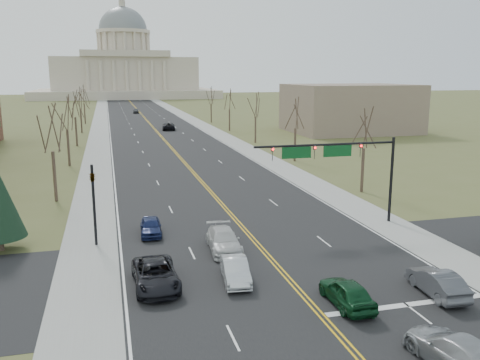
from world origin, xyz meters
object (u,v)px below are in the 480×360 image
car_sb_outer_lead (156,275)px  car_far_nb (169,126)px  signal_mast (337,157)px  car_nb_inner_second (457,352)px  car_far_sb (136,111)px  car_sb_inner_second (224,240)px  car_nb_inner_lead (347,292)px  car_sb_inner_lead (235,270)px  car_sb_outer_second (151,226)px  car_nb_outer_lead (437,282)px  signal_left (93,196)px

car_sb_outer_lead → car_far_nb: size_ratio=0.93×
car_far_nb → signal_mast: bearing=99.2°
car_nb_inner_second → car_far_sb: size_ratio=1.22×
car_sb_inner_second → car_far_nb: bearing=89.5°
car_nb_inner_lead → car_sb_inner_lead: (-5.05, 4.67, -0.05)m
car_sb_inner_lead → car_sb_outer_second: size_ratio=1.06×
car_sb_outer_second → car_far_sb: bearing=90.4°
signal_mast → car_far_sb: signal_mast is taller
car_nb_inner_lead → car_far_nb: size_ratio=0.74×
car_sb_inner_lead → car_far_sb: bearing=95.5°
car_nb_outer_lead → car_far_nb: car_far_nb is taller
signal_left → car_sb_inner_second: bearing=-21.9°
signal_left → car_sb_outer_second: size_ratio=1.51×
car_sb_outer_lead → car_sb_inner_second: size_ratio=1.05×
car_nb_outer_lead → car_sb_inner_lead: bearing=-20.2°
car_sb_outer_lead → car_far_sb: (6.66, 134.67, -0.01)m
signal_left → car_nb_outer_lead: signal_left is taller
car_far_sb → car_sb_inner_lead: bearing=-87.7°
car_nb_inner_second → car_sb_inner_second: bearing=-76.2°
car_sb_outer_second → signal_left: bearing=-157.7°
signal_mast → car_sb_outer_lead: signal_mast is taller
signal_mast → car_sb_inner_lead: size_ratio=2.88×
signal_left → car_nb_inner_second: (15.10, -20.42, -2.93)m
car_nb_inner_second → car_sb_outer_lead: (-11.58, 11.77, -0.02)m
car_nb_outer_lead → car_sb_inner_lead: car_nb_outer_lead is taller
car_sb_outer_lead → car_sb_inner_lead: bearing=-5.6°
signal_mast → car_sb_inner_lead: 14.88m
car_nb_outer_lead → car_nb_inner_second: (-3.77, -6.67, 0.03)m
car_sb_inner_lead → car_sb_outer_lead: bearing=-178.2°
car_nb_outer_lead → car_nb_inner_lead: bearing=3.2°
car_nb_inner_second → car_sb_inner_lead: (-6.85, 11.39, -0.08)m
car_sb_outer_second → signal_mast: bearing=-2.3°
car_sb_outer_lead → car_sb_inner_second: bearing=43.1°
car_nb_inner_lead → car_sb_outer_lead: (-9.79, 5.04, 0.01)m
car_nb_outer_lead → car_sb_inner_second: size_ratio=0.87×
signal_left → car_sb_outer_second: (4.09, 1.42, -3.03)m
car_nb_outer_lead → car_sb_inner_lead: 11.63m
car_nb_inner_lead → car_sb_outer_second: size_ratio=1.10×
car_sb_inner_second → car_nb_inner_second: bearing=-66.0°
signal_mast → car_sb_outer_lead: 18.38m
car_sb_inner_lead → signal_mast: bearing=46.4°
car_sb_outer_lead → car_sb_inner_second: 7.35m
signal_mast → car_sb_inner_second: (-10.16, -3.53, -5.00)m
car_nb_inner_second → car_far_sb: bearing=-94.8°
car_nb_outer_lead → car_sb_outer_lead: 16.18m
car_nb_outer_lead → signal_left: bearing=-32.3°
car_sb_outer_lead → car_sb_outer_second: bearing=85.7°
car_nb_outer_lead → car_sb_outer_second: car_nb_outer_lead is taller
car_nb_outer_lead → car_sb_outer_second: (-14.78, 15.16, -0.07)m
car_nb_inner_second → car_sb_outer_second: (-11.01, 21.84, -0.10)m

